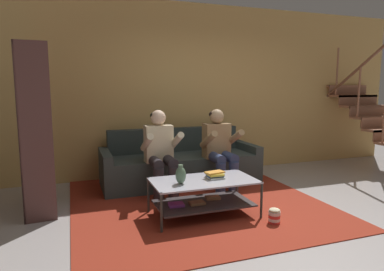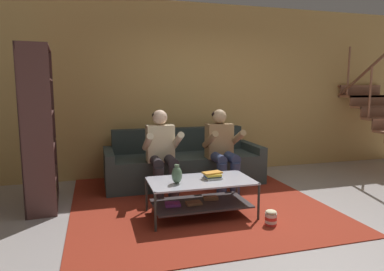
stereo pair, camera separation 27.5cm
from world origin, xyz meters
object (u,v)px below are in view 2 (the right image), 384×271
vase (177,175)px  bookshelf (37,147)px  person_seated_right (222,146)px  book_stack (212,175)px  popcorn_tub (271,218)px  person_seated_left (162,149)px  couch (183,165)px  coffee_table (200,192)px

vase → bookshelf: size_ratio=0.11×
person_seated_right → bookshelf: bearing=-179.8°
vase → book_stack: 0.46m
popcorn_tub → person_seated_left: bearing=123.6°
couch → bookshelf: bookshelf is taller
person_seated_right → bookshelf: 2.47m
person_seated_left → popcorn_tub: bearing=-56.4°
book_stack → coffee_table: bearing=-170.7°
person_seated_right → popcorn_tub: 1.50m
coffee_table → bookshelf: size_ratio=0.61×
couch → person_seated_right: (0.44, -0.52, 0.36)m
couch → person_seated_left: 0.77m
coffee_table → bookshelf: (-1.85, 0.89, 0.47)m
coffee_table → vase: bearing=-167.9°
book_stack → popcorn_tub: size_ratio=1.34×
bookshelf → popcorn_tub: (2.51, -1.38, -0.67)m
couch → book_stack: (-0.01, -1.39, 0.18)m
couch → person_seated_left: bearing=-130.4°
couch → book_stack: 1.40m
person_seated_left → bookshelf: (-1.58, -0.01, 0.10)m
couch → vase: size_ratio=11.17×
couch → person_seated_left: person_seated_left is taller
vase → popcorn_tub: vase is taller
book_stack → bookshelf: size_ratio=0.12×
person_seated_right → vase: person_seated_right is taller
person_seated_left → book_stack: (0.43, -0.87, -0.18)m
person_seated_left → vase: 0.97m
couch → person_seated_right: 0.77m
book_stack → popcorn_tub: bearing=-46.7°
vase → person_seated_left: bearing=88.9°
coffee_table → vase: (-0.29, -0.06, 0.25)m
person_seated_right → book_stack: 0.99m
couch → book_stack: size_ratio=9.99×
bookshelf → popcorn_tub: 2.94m
person_seated_left → vase: bearing=-91.1°
couch → vase: bearing=-107.3°
person_seated_right → bookshelf: bookshelf is taller
couch → popcorn_tub: couch is taller
person_seated_right → coffee_table: 1.14m
person_seated_left → couch: bearing=49.6°
coffee_table → bookshelf: 2.11m
couch → bookshelf: 2.14m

